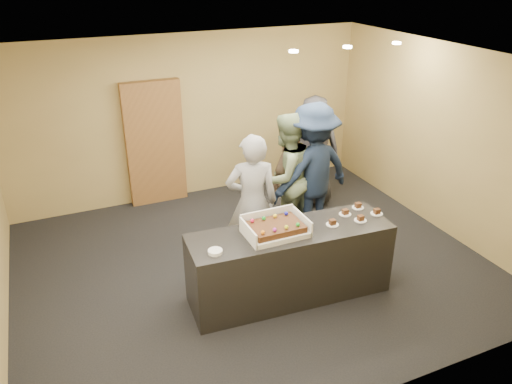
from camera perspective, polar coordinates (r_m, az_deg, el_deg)
room at (r=6.15m, az=-0.52°, el=2.31°), size 6.04×6.00×2.70m
serving_counter at (r=6.00m, az=3.89°, el=-8.15°), size 2.44×0.86×0.90m
storage_cabinet at (r=8.24m, az=-11.48°, el=5.44°), size 0.92×0.15×2.03m
cake_box at (r=5.68m, az=2.14°, el=-4.31°), size 0.70×0.48×0.20m
sheet_cake at (r=5.64m, az=2.26°, el=-3.98°), size 0.59×0.41×0.12m
plate_stack at (r=5.35m, az=-4.69°, el=-6.81°), size 0.16×0.16×0.04m
slice_a at (r=5.93m, az=8.73°, el=-3.53°), size 0.15×0.15×0.07m
slice_b at (r=6.18m, az=10.15°, el=-2.34°), size 0.15×0.15×0.07m
slice_c at (r=6.08m, az=11.85°, el=-3.02°), size 0.15×0.15×0.07m
slice_d at (r=6.37m, az=11.58°, el=-1.59°), size 0.15×0.15×0.07m
slice_e at (r=6.28m, az=13.63°, el=-2.25°), size 0.15×0.15×0.07m
person_server_grey at (r=6.33m, az=-0.46°, el=-1.26°), size 0.76×0.59×1.84m
person_sage_man at (r=7.07m, az=3.39°, el=1.74°), size 1.07×0.93×1.85m
person_navy_man at (r=7.12m, az=6.43°, el=2.37°), size 1.38×0.93×1.98m
person_brown_extra at (r=7.25m, az=3.95°, el=1.36°), size 1.02×0.83×1.62m
person_dark_suit at (r=8.11m, az=6.54°, el=4.63°), size 1.05×0.91×1.81m
ceiling_spotlights at (r=6.95m, az=10.40°, el=16.00°), size 1.72×0.12×0.03m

